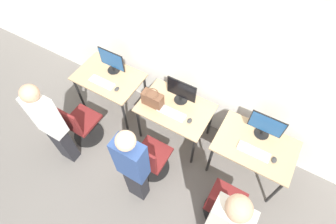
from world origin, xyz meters
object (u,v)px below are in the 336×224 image
object	(u,v)px
office_chair_left	(81,125)
office_chair_right	(223,207)
keyboard_left	(102,82)
mouse_center	(190,121)
keyboard_right	(254,152)
handbag	(153,99)
person_center	(133,167)
mouse_left	(117,89)
keyboard_center	(171,113)
monitor_left	(112,61)
mouse_right	(274,160)
monitor_center	(181,91)
person_left	(51,124)
office_chair_center	(151,159)
monitor_right	(266,126)

from	to	relation	value
office_chair_left	office_chair_right	xyz separation A→B (m)	(2.36, -0.03, 0.00)
keyboard_left	mouse_center	world-z (taller)	mouse_center
keyboard_right	handbag	xyz separation A→B (m)	(-1.50, 0.01, 0.11)
person_center	office_chair_left	bearing A→B (deg)	165.69
mouse_left	keyboard_center	world-z (taller)	mouse_left
monitor_left	mouse_right	xyz separation A→B (m)	(2.65, -0.25, -0.18)
monitor_left	monitor_center	world-z (taller)	same
person_left	office_chair_center	world-z (taller)	person_left
office_chair_left	mouse_center	xyz separation A→B (m)	(1.49, 0.66, 0.39)
office_chair_left	monitor_right	distance (m)	2.65
person_left	person_center	distance (m)	1.25
keyboard_center	mouse_right	distance (m)	1.45
keyboard_left	office_chair_left	distance (m)	0.73
person_center	office_chair_center	bearing A→B (deg)	92.89
monitor_left	office_chair_left	world-z (taller)	monitor_left
monitor_right	office_chair_left	bearing A→B (deg)	-158.15
office_chair_left	mouse_right	xyz separation A→B (m)	(2.66, 0.67, 0.39)
person_left	mouse_center	size ratio (longest dim) A/B	18.19
mouse_center	office_chair_left	bearing A→B (deg)	-156.22
office_chair_center	handbag	distance (m)	0.85
office_chair_center	office_chair_right	size ratio (longest dim) A/B	1.00
keyboard_left	office_chair_center	xyz separation A→B (m)	(1.20, -0.56, -0.39)
office_chair_left	monitor_right	bearing A→B (deg)	21.85
monitor_left	keyboard_center	world-z (taller)	monitor_left
monitor_center	person_center	xyz separation A→B (m)	(0.03, -1.24, -0.06)
keyboard_center	handbag	xyz separation A→B (m)	(-0.31, 0.01, 0.11)
mouse_left	office_chair_left	bearing A→B (deg)	-115.95
person_center	handbag	distance (m)	1.03
mouse_left	office_chair_left	xyz separation A→B (m)	(-0.30, -0.62, -0.39)
keyboard_left	office_chair_left	xyz separation A→B (m)	(-0.02, -0.61, -0.39)
monitor_left	monitor_right	size ratio (longest dim) A/B	1.00
mouse_left	office_chair_left	distance (m)	0.79
office_chair_left	person_center	xyz separation A→B (m)	(1.24, -0.32, 0.51)
office_chair_center	mouse_right	world-z (taller)	office_chair_center
keyboard_right	monitor_left	bearing A→B (deg)	173.77
monitor_center	monitor_right	world-z (taller)	same
monitor_left	handbag	xyz separation A→B (m)	(0.88, -0.25, -0.08)
person_left	monitor_right	size ratio (longest dim) A/B	3.69
mouse_right	office_chair_right	world-z (taller)	office_chair_right
mouse_left	office_chair_right	bearing A→B (deg)	-17.50
office_chair_left	office_chair_center	xyz separation A→B (m)	(1.22, 0.05, 0.00)
mouse_left	office_chair_center	distance (m)	1.15
mouse_left	monitor_right	world-z (taller)	monitor_right
mouse_right	office_chair_right	distance (m)	0.86
monitor_center	monitor_right	bearing A→B (deg)	1.89
person_center	handbag	world-z (taller)	person_center
office_chair_right	person_left	bearing A→B (deg)	-172.02
monitor_left	keyboard_center	distance (m)	1.24
mouse_left	mouse_center	distance (m)	1.19
handbag	mouse_center	bearing A→B (deg)	-0.20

